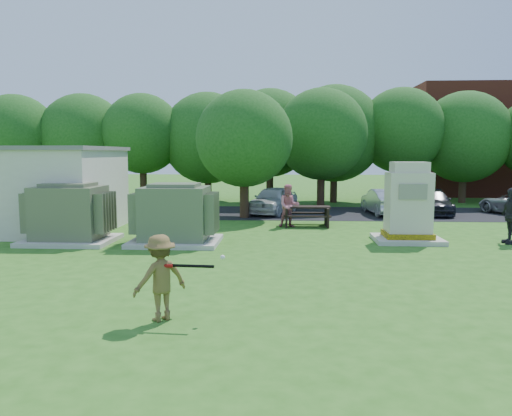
# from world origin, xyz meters

# --- Properties ---
(ground) EXTENTS (120.00, 120.00, 0.00)m
(ground) POSITION_xyz_m (0.00, 0.00, 0.00)
(ground) COLOR #2D6619
(ground) RESTS_ON ground
(brick_building) EXTENTS (15.00, 8.00, 8.00)m
(brick_building) POSITION_xyz_m (18.00, 27.00, 4.00)
(brick_building) COLOR maroon
(brick_building) RESTS_ON ground
(parking_strip) EXTENTS (20.00, 6.00, 0.01)m
(parking_strip) POSITION_xyz_m (7.00, 13.50, 0.01)
(parking_strip) COLOR #232326
(parking_strip) RESTS_ON ground
(transformer_left) EXTENTS (3.00, 2.40, 2.07)m
(transformer_left) POSITION_xyz_m (-6.50, 4.50, 0.97)
(transformer_left) COLOR beige
(transformer_left) RESTS_ON ground
(transformer_right) EXTENTS (3.00, 2.40, 2.07)m
(transformer_right) POSITION_xyz_m (-2.80, 4.50, 0.97)
(transformer_right) COLOR beige
(transformer_right) RESTS_ON ground
(generator_cabinet) EXTENTS (2.29, 1.87, 2.79)m
(generator_cabinet) POSITION_xyz_m (5.24, 5.34, 1.22)
(generator_cabinet) COLOR beige
(generator_cabinet) RESTS_ON ground
(picnic_table) EXTENTS (1.98, 1.48, 0.85)m
(picnic_table) POSITION_xyz_m (1.87, 8.94, 0.53)
(picnic_table) COLOR black
(picnic_table) RESTS_ON ground
(batter) EXTENTS (1.18, 1.12, 1.61)m
(batter) POSITION_xyz_m (-1.35, -3.33, 0.80)
(batter) COLOR brown
(batter) RESTS_ON ground
(person_at_picnic) EXTENTS (0.94, 0.77, 1.80)m
(person_at_picnic) POSITION_xyz_m (1.12, 8.58, 0.90)
(person_at_picnic) COLOR #D06E7C
(person_at_picnic) RESTS_ON ground
(person_walking_right) EXTENTS (0.55, 1.16, 1.93)m
(person_walking_right) POSITION_xyz_m (8.67, 5.14, 0.96)
(person_walking_right) COLOR #26262B
(person_walking_right) RESTS_ON ground
(car_white) EXTENTS (2.88, 4.42, 1.40)m
(car_white) POSITION_xyz_m (0.34, 13.27, 0.70)
(car_white) COLOR silver
(car_white) RESTS_ON ground
(car_silver_a) EXTENTS (1.74, 4.06, 1.30)m
(car_silver_a) POSITION_xyz_m (5.92, 13.19, 0.65)
(car_silver_a) COLOR silver
(car_silver_a) RESTS_ON ground
(car_dark) EXTENTS (2.23, 4.33, 1.20)m
(car_dark) POSITION_xyz_m (8.46, 13.50, 0.60)
(car_dark) COLOR black
(car_dark) RESTS_ON ground
(batting_equipment) EXTENTS (1.14, 0.43, 0.18)m
(batting_equipment) POSITION_xyz_m (-0.75, -3.38, 1.07)
(batting_equipment) COLOR black
(batting_equipment) RESTS_ON ground
(tree_row) EXTENTS (41.30, 13.30, 7.30)m
(tree_row) POSITION_xyz_m (1.75, 18.50, 4.15)
(tree_row) COLOR #47301E
(tree_row) RESTS_ON ground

